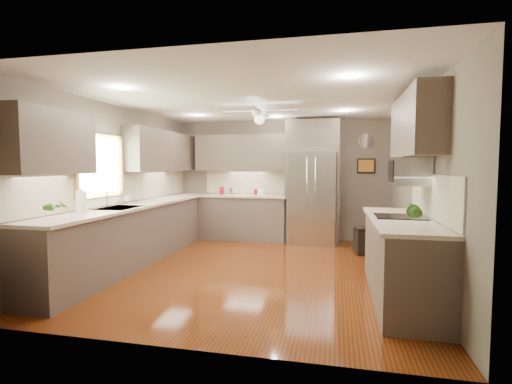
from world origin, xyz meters
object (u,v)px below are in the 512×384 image
at_px(soap_bottle, 130,198).
at_px(potted_plant_right, 414,211).
at_px(stool, 366,240).
at_px(paper_towel, 81,203).
at_px(microwave, 409,171).
at_px(canister_b, 231,191).
at_px(potted_plant_left, 57,207).
at_px(refrigerator, 313,184).
at_px(canister_d, 256,192).
at_px(canister_c, 242,190).
at_px(bowl, 262,194).
at_px(canister_a, 222,191).

relative_size(soap_bottle, potted_plant_right, 0.53).
bearing_deg(stool, paper_towel, -144.26).
relative_size(microwave, stool, 1.21).
bearing_deg(stool, canister_b, 163.43).
bearing_deg(potted_plant_right, microwave, 83.62).
distance_m(potted_plant_left, potted_plant_right, 3.87).
xyz_separation_m(soap_bottle, refrigerator, (2.78, 2.11, 0.16)).
bearing_deg(canister_d, stool, -21.70).
xyz_separation_m(canister_c, bowl, (0.42, -0.06, -0.07)).
bearing_deg(potted_plant_left, canister_a, 79.79).
distance_m(stool, paper_towel, 4.59).
distance_m(canister_b, bowl, 0.67).
bearing_deg(potted_plant_left, canister_b, 76.71).
bearing_deg(canister_c, stool, -19.04).
bearing_deg(bowl, stool, -21.18).
bearing_deg(bowl, refrigerator, -0.65).
distance_m(soap_bottle, bowl, 2.74).
distance_m(bowl, microwave, 3.64).
relative_size(canister_c, canister_d, 1.58).
height_order(canister_b, canister_d, canister_b).
bearing_deg(canister_c, paper_towel, -109.10).
bearing_deg(canister_c, canister_a, -179.78).
relative_size(canister_a, potted_plant_right, 0.53).
bearing_deg(potted_plant_right, refrigerator, 108.84).
relative_size(refrigerator, stool, 5.40).
relative_size(canister_a, paper_towel, 0.54).
bearing_deg(refrigerator, soap_bottle, -142.84).
bearing_deg(canister_d, soap_bottle, -125.94).
height_order(canister_d, bowl, canister_d).
bearing_deg(canister_d, paper_towel, -112.99).
relative_size(potted_plant_right, paper_towel, 1.00).
bearing_deg(paper_towel, stool, 35.74).
xyz_separation_m(canister_c, potted_plant_left, (-1.16, -3.94, 0.05)).
bearing_deg(microwave, canister_c, 135.15).
bearing_deg(paper_towel, potted_plant_right, -2.73).
xyz_separation_m(canister_b, stool, (2.70, -0.80, -0.77)).
distance_m(canister_a, canister_d, 0.74).
distance_m(soap_bottle, paper_towel, 1.31).
xyz_separation_m(canister_d, microwave, (2.51, -2.80, 0.48)).
bearing_deg(refrigerator, potted_plant_left, -124.22).
bearing_deg(canister_a, bowl, -3.78).
relative_size(potted_plant_left, potted_plant_right, 0.89).
bearing_deg(refrigerator, canister_d, 175.66).
height_order(canister_c, stool, canister_c).
height_order(canister_d, microwave, microwave).
relative_size(canister_d, stool, 0.27).
xyz_separation_m(canister_b, paper_towel, (-0.96, -3.44, 0.07)).
height_order(canister_b, paper_towel, paper_towel).
distance_m(potted_plant_right, refrigerator, 3.80).
bearing_deg(potted_plant_left, paper_towel, 95.05).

